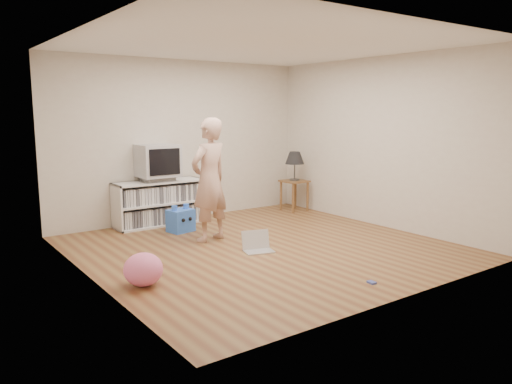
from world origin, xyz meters
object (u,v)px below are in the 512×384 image
object	(u,v)px
person	(209,180)
laptop	(257,245)
crt_tv	(158,161)
plush_blue	(181,220)
table_lamp	(295,159)
media_unit	(158,203)
side_table	(294,188)
plush_pink	(143,269)
dvd_deck	(158,179)

from	to	relation	value
person	laptop	bearing A→B (deg)	90.42
crt_tv	laptop	xyz separation A→B (m)	(0.38, -2.11, -0.95)
crt_tv	plush_blue	size ratio (longest dim) A/B	1.47
table_lamp	person	size ratio (longest dim) A/B	0.30
table_lamp	plush_blue	bearing A→B (deg)	-174.30
person	plush_blue	xyz separation A→B (m)	(-0.09, 0.70, -0.67)
media_unit	crt_tv	xyz separation A→B (m)	(0.00, -0.02, 0.67)
laptop	crt_tv	bearing A→B (deg)	116.49
crt_tv	side_table	distance (m)	2.57
crt_tv	laptop	bearing A→B (deg)	-79.70
plush_blue	plush_pink	size ratio (longest dim) A/B	1.01
laptop	media_unit	bearing A→B (deg)	116.40
media_unit	crt_tv	bearing A→B (deg)	-90.00
media_unit	plush_pink	xyz separation A→B (m)	(-1.33, -2.49, -0.18)
media_unit	laptop	xyz separation A→B (m)	(0.38, -2.13, -0.28)
dvd_deck	table_lamp	world-z (taller)	table_lamp
media_unit	person	bearing A→B (deg)	-83.27
dvd_deck	person	distance (m)	1.33
side_table	plush_pink	world-z (taller)	side_table
side_table	crt_tv	bearing A→B (deg)	171.57
side_table	table_lamp	world-z (taller)	table_lamp
media_unit	crt_tv	distance (m)	0.67
dvd_deck	person	size ratio (longest dim) A/B	0.27
person	table_lamp	bearing A→B (deg)	-173.22
dvd_deck	side_table	xyz separation A→B (m)	(2.47, -0.37, -0.32)
crt_tv	laptop	distance (m)	2.35
media_unit	side_table	world-z (taller)	media_unit
crt_tv	table_lamp	xyz separation A→B (m)	(2.47, -0.37, -0.08)
plush_pink	crt_tv	bearing A→B (deg)	61.79
dvd_deck	crt_tv	bearing A→B (deg)	-90.00
dvd_deck	plush_blue	distance (m)	0.83
table_lamp	dvd_deck	bearing A→B (deg)	171.49
crt_tv	side_table	size ratio (longest dim) A/B	1.09
crt_tv	laptop	world-z (taller)	crt_tv
table_lamp	side_table	bearing A→B (deg)	0.00
media_unit	dvd_deck	bearing A→B (deg)	-90.00
dvd_deck	table_lamp	xyz separation A→B (m)	(2.47, -0.37, 0.21)
table_lamp	laptop	size ratio (longest dim) A/B	1.18
media_unit	table_lamp	distance (m)	2.57
media_unit	laptop	distance (m)	2.18
plush_blue	dvd_deck	bearing A→B (deg)	84.66
crt_tv	side_table	xyz separation A→B (m)	(2.47, -0.37, -0.60)
side_table	dvd_deck	bearing A→B (deg)	171.49
table_lamp	laptop	xyz separation A→B (m)	(-2.09, -1.74, -0.87)
dvd_deck	plush_pink	distance (m)	2.87
media_unit	dvd_deck	size ratio (longest dim) A/B	3.11
plush_pink	person	bearing A→B (deg)	38.12
crt_tv	plush_pink	bearing A→B (deg)	-118.21
side_table	plush_pink	distance (m)	4.35
person	plush_blue	size ratio (longest dim) A/B	4.16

